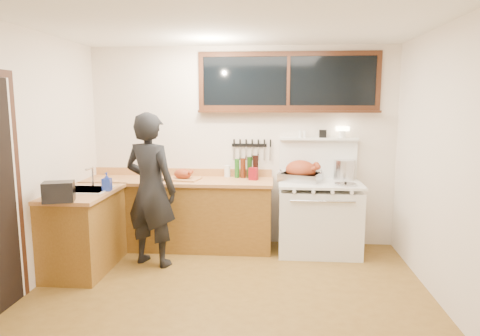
# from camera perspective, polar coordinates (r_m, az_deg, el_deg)

# --- Properties ---
(ground_plane) EXTENTS (4.00, 3.50, 0.02)m
(ground_plane) POSITION_cam_1_polar(r_m,az_deg,el_deg) (4.33, -1.65, -17.10)
(ground_plane) COLOR brown
(room_shell) EXTENTS (4.10, 3.60, 2.65)m
(room_shell) POSITION_cam_1_polar(r_m,az_deg,el_deg) (3.91, -1.76, 5.38)
(room_shell) COLOR silver
(room_shell) RESTS_ON ground
(counter_back) EXTENTS (2.44, 0.64, 1.00)m
(counter_back) POSITION_cam_1_polar(r_m,az_deg,el_deg) (5.65, -8.16, -5.95)
(counter_back) COLOR brown
(counter_back) RESTS_ON ground
(counter_left) EXTENTS (0.64, 1.09, 0.90)m
(counter_left) POSITION_cam_1_polar(r_m,az_deg,el_deg) (5.18, -20.07, -7.79)
(counter_left) COLOR brown
(counter_left) RESTS_ON ground
(sink_unit) EXTENTS (0.50, 0.45, 0.37)m
(sink_unit) POSITION_cam_1_polar(r_m,az_deg,el_deg) (5.15, -19.75, -3.34)
(sink_unit) COLOR white
(sink_unit) RESTS_ON counter_left
(vintage_stove) EXTENTS (1.02, 0.74, 1.57)m
(vintage_stove) POSITION_cam_1_polar(r_m,az_deg,el_deg) (5.50, 10.47, -6.29)
(vintage_stove) COLOR white
(vintage_stove) RESTS_ON ground
(back_window) EXTENTS (2.32, 0.13, 0.77)m
(back_window) POSITION_cam_1_polar(r_m,az_deg,el_deg) (5.60, 6.46, 10.58)
(back_window) COLOR black
(back_window) RESTS_ON room_shell
(knife_strip) EXTENTS (0.52, 0.03, 0.28)m
(knife_strip) POSITION_cam_1_polar(r_m,az_deg,el_deg) (5.64, 1.45, 2.94)
(knife_strip) COLOR black
(knife_strip) RESTS_ON room_shell
(man) EXTENTS (0.75, 0.61, 1.77)m
(man) POSITION_cam_1_polar(r_m,az_deg,el_deg) (5.02, -11.82, -2.86)
(man) COLOR black
(man) RESTS_ON ground
(soap_bottle) EXTENTS (0.10, 0.10, 0.21)m
(soap_bottle) POSITION_cam_1_polar(r_m,az_deg,el_deg) (5.00, -17.33, -1.75)
(soap_bottle) COLOR #233CB2
(soap_bottle) RESTS_ON counter_left
(toaster) EXTENTS (0.34, 0.28, 0.20)m
(toaster) POSITION_cam_1_polar(r_m,az_deg,el_deg) (4.62, -23.03, -2.94)
(toaster) COLOR black
(toaster) RESTS_ON counter_left
(cutting_board) EXTENTS (0.47, 0.39, 0.14)m
(cutting_board) POSITION_cam_1_polar(r_m,az_deg,el_deg) (5.50, -7.60, -1.01)
(cutting_board) COLOR #BC814A
(cutting_board) RESTS_ON counter_back
(roast_turkey) EXTENTS (0.59, 0.52, 0.26)m
(roast_turkey) POSITION_cam_1_polar(r_m,az_deg,el_deg) (5.43, 8.13, -0.62)
(roast_turkey) COLOR silver
(roast_turkey) RESTS_ON vintage_stove
(stockpot) EXTENTS (0.27, 0.27, 0.25)m
(stockpot) POSITION_cam_1_polar(r_m,az_deg,el_deg) (5.64, 13.73, -0.21)
(stockpot) COLOR silver
(stockpot) RESTS_ON vintage_stove
(saucepan) EXTENTS (0.17, 0.28, 0.12)m
(saucepan) POSITION_cam_1_polar(r_m,az_deg,el_deg) (5.59, 10.03, -0.87)
(saucepan) COLOR silver
(saucepan) RESTS_ON vintage_stove
(pot_lid) EXTENTS (0.29, 0.29, 0.04)m
(pot_lid) POSITION_cam_1_polar(r_m,az_deg,el_deg) (5.26, 13.89, -2.11)
(pot_lid) COLOR silver
(pot_lid) RESTS_ON vintage_stove
(coffee_tin) EXTENTS (0.12, 0.11, 0.16)m
(coffee_tin) POSITION_cam_1_polar(r_m,az_deg,el_deg) (5.45, 1.79, -0.78)
(coffee_tin) COLOR maroon
(coffee_tin) RESTS_ON counter_back
(pitcher) EXTENTS (0.09, 0.09, 0.16)m
(pitcher) POSITION_cam_1_polar(r_m,az_deg,el_deg) (5.66, -1.70, -0.42)
(pitcher) COLOR white
(pitcher) RESTS_ON counter_back
(bottle_cluster) EXTENTS (0.31, 0.07, 0.30)m
(bottle_cluster) POSITION_cam_1_polar(r_m,az_deg,el_deg) (5.58, 1.01, 0.07)
(bottle_cluster) COLOR black
(bottle_cluster) RESTS_ON counter_back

